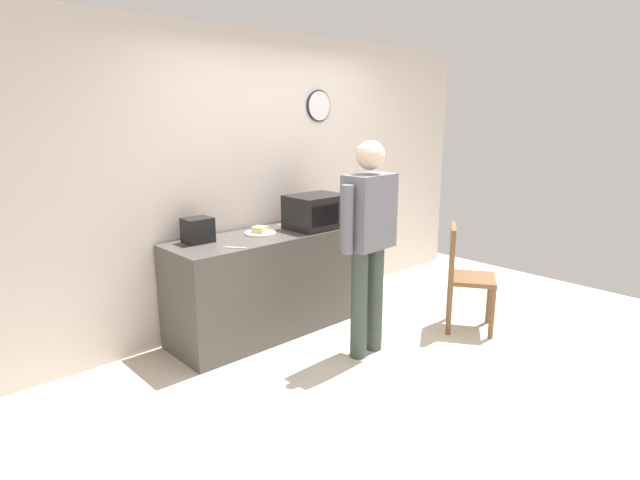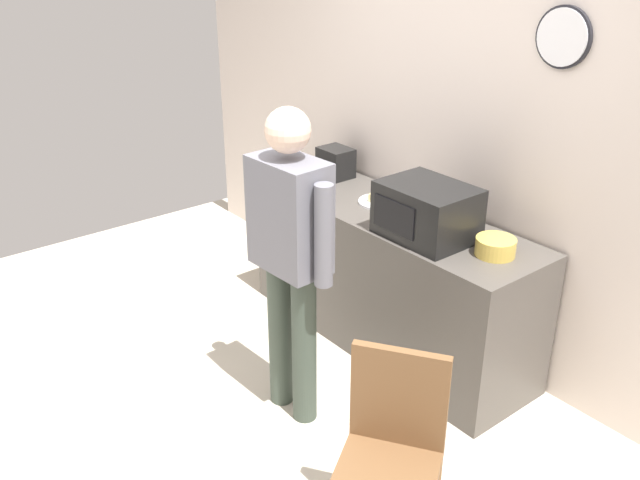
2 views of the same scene
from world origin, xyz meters
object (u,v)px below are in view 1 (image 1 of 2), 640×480
object	(u,v)px
salad_bowl	(337,215)
wooden_chair	(463,272)
fork_utensil	(284,224)
microwave	(316,212)
sandwich_plate	(260,232)
toaster	(198,230)
person_standing	(369,233)
spoon_utensil	(235,248)

from	to	relation	value
salad_bowl	wooden_chair	size ratio (longest dim) A/B	0.22
salad_bowl	fork_utensil	xyz separation A→B (m)	(-0.52, 0.18, -0.04)
microwave	sandwich_plate	bearing A→B (deg)	164.44
microwave	toaster	distance (m)	1.09
fork_utensil	toaster	bearing A→B (deg)	-176.40
microwave	toaster	bearing A→B (deg)	167.28
sandwich_plate	wooden_chair	xyz separation A→B (m)	(1.34, -1.17, -0.38)
person_standing	spoon_utensil	bearing A→B (deg)	139.08
microwave	spoon_utensil	bearing A→B (deg)	-172.65
salad_bowl	toaster	size ratio (longest dim) A/B	0.96
fork_utensil	wooden_chair	size ratio (longest dim) A/B	0.18
salad_bowl	fork_utensil	bearing A→B (deg)	160.66
sandwich_plate	salad_bowl	world-z (taller)	salad_bowl
wooden_chair	spoon_utensil	bearing A→B (deg)	152.91
fork_utensil	wooden_chair	distance (m)	1.68
microwave	wooden_chair	distance (m)	1.42
salad_bowl	sandwich_plate	bearing A→B (deg)	178.20
microwave	toaster	size ratio (longest dim) A/B	2.27
toaster	spoon_utensil	world-z (taller)	toaster
spoon_utensil	person_standing	bearing A→B (deg)	-40.92
spoon_utensil	wooden_chair	size ratio (longest dim) A/B	0.18
sandwich_plate	fork_utensil	size ratio (longest dim) A/B	1.57
microwave	salad_bowl	xyz separation A→B (m)	(0.39, 0.12, -0.10)
salad_bowl	microwave	bearing A→B (deg)	-163.25
toaster	person_standing	distance (m)	1.36
wooden_chair	sandwich_plate	bearing A→B (deg)	138.86
wooden_chair	person_standing	bearing A→B (deg)	166.72
spoon_utensil	person_standing	world-z (taller)	person_standing
salad_bowl	toaster	world-z (taller)	toaster
microwave	person_standing	distance (m)	0.81
sandwich_plate	fork_utensil	xyz separation A→B (m)	(0.39, 0.15, -0.02)
sandwich_plate	microwave	bearing A→B (deg)	-15.56
microwave	spoon_utensil	world-z (taller)	microwave
person_standing	wooden_chair	xyz separation A→B (m)	(1.00, -0.24, -0.48)
spoon_utensil	person_standing	xyz separation A→B (m)	(0.78, -0.67, 0.11)
toaster	fork_utensil	size ratio (longest dim) A/B	1.29
salad_bowl	spoon_utensil	distance (m)	1.36
salad_bowl	wooden_chair	distance (m)	1.29
person_standing	wooden_chair	bearing A→B (deg)	-13.28
person_standing	wooden_chair	size ratio (longest dim) A/B	1.81
sandwich_plate	toaster	distance (m)	0.56
microwave	wooden_chair	world-z (taller)	microwave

